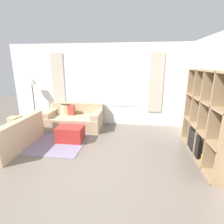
# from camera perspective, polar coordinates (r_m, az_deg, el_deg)

# --- Properties ---
(ground_plane) EXTENTS (16.00, 16.00, 0.00)m
(ground_plane) POSITION_cam_1_polar(r_m,az_deg,el_deg) (3.37, -12.09, -22.57)
(ground_plane) COLOR #665B51
(wall_back) EXTENTS (6.61, 0.11, 2.70)m
(wall_back) POSITION_cam_1_polar(r_m,az_deg,el_deg) (5.98, -2.10, 8.76)
(wall_back) COLOR white
(wall_back) RESTS_ON ground_plane
(wall_right) EXTENTS (0.07, 4.55, 2.70)m
(wall_right) POSITION_cam_1_polar(r_m,az_deg,el_deg) (4.57, 30.05, 4.49)
(wall_right) COLOR white
(wall_right) RESTS_ON ground_plane
(area_rug) EXTENTS (2.10, 1.79, 0.01)m
(area_rug) POSITION_cam_1_polar(r_m,az_deg,el_deg) (5.24, -19.96, -8.53)
(area_rug) COLOR slate
(area_rug) RESTS_ON ground_plane
(shelving_unit) EXTENTS (0.35, 2.10, 1.94)m
(shelving_unit) POSITION_cam_1_polar(r_m,az_deg,el_deg) (4.30, 28.69, -1.62)
(shelving_unit) COLOR #232328
(shelving_unit) RESTS_ON ground_plane
(couch_main) EXTENTS (1.79, 1.00, 0.76)m
(couch_main) POSITION_cam_1_polar(r_m,az_deg,el_deg) (5.94, -12.19, -2.21)
(couch_main) COLOR tan
(couch_main) RESTS_ON ground_plane
(couch_side) EXTENTS (1.00, 1.73, 0.76)m
(couch_side) POSITION_cam_1_polar(r_m,az_deg,el_deg) (5.11, -30.44, -7.11)
(couch_side) COLOR tan
(couch_side) RESTS_ON ground_plane
(ottoman) EXTENTS (0.70, 0.47, 0.42)m
(ottoman) POSITION_cam_1_polar(r_m,az_deg,el_deg) (4.93, -13.42, -6.99)
(ottoman) COLOR #A82823
(ottoman) RESTS_ON ground_plane
(floor_lamp) EXTENTS (0.31, 0.31, 1.65)m
(floor_lamp) POSITION_cam_1_polar(r_m,az_deg,el_deg) (6.57, -24.73, 8.37)
(floor_lamp) COLOR black
(floor_lamp) RESTS_ON ground_plane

